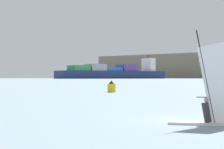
{
  "coord_description": "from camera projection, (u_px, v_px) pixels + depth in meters",
  "views": [
    {
      "loc": [
        5.75,
        -22.37,
        2.18
      ],
      "look_at": [
        -5.77,
        1.1,
        2.34
      ],
      "focal_mm": 71.86,
      "sensor_mm": 36.0,
      "label": 1
    }
  ],
  "objects": [
    {
      "name": "channel_buoy",
      "position": [
        112.0,
        87.0,
        64.32
      ],
      "size": [
        1.18,
        1.18,
        1.72
      ],
      "color": "yellow",
      "rests_on": "ground_plane"
    },
    {
      "name": "cargo_ship",
      "position": [
        112.0,
        73.0,
        688.93
      ],
      "size": [
        124.81,
        168.28,
        38.78
      ],
      "rotation": [
        0.0,
        0.0,
        4.13
      ],
      "color": "navy",
      "rests_on": "ground_plane"
    },
    {
      "name": "ground_plane",
      "position": [
        205.0,
        120.0,
        22.6
      ],
      "size": [
        4000.0,
        4000.0,
        0.0
      ],
      "primitive_type": "plane",
      "color": "gray"
    },
    {
      "name": "windsurfer",
      "position": [
        210.0,
        102.0,
        20.29
      ],
      "size": [
        3.49,
        1.2,
        4.37
      ],
      "rotation": [
        0.0,
        0.0,
        3.34
      ],
      "color": "white",
      "rests_on": "ground_plane"
    }
  ]
}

